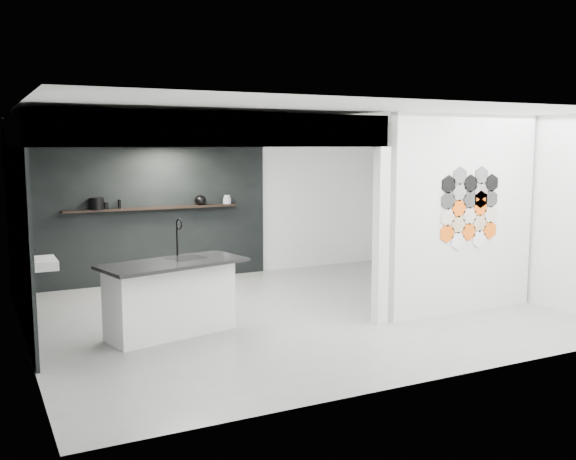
{
  "coord_description": "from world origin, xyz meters",
  "views": [
    {
      "loc": [
        -4.01,
        -7.93,
        2.37
      ],
      "look_at": [
        0.1,
        0.3,
        1.15
      ],
      "focal_mm": 40.0,
      "sensor_mm": 36.0,
      "label": 1
    }
  ],
  "objects_px": {
    "wall_basin": "(40,264)",
    "kitchen_island": "(171,297)",
    "glass_bowl": "(227,201)",
    "utensil_cup": "(106,206)",
    "stockpot": "(97,204)",
    "partition_panel": "(464,214)",
    "kettle": "(200,200)",
    "bottle_dark": "(119,204)",
    "glass_vase": "(227,199)"
  },
  "relations": [
    {
      "from": "wall_basin",
      "to": "utensil_cup",
      "type": "xyz_separation_m",
      "value": [
        1.24,
        2.07,
        0.53
      ]
    },
    {
      "from": "glass_bowl",
      "to": "kettle",
      "type": "bearing_deg",
      "value": 180.0
    },
    {
      "from": "wall_basin",
      "to": "kitchen_island",
      "type": "bearing_deg",
      "value": -36.54
    },
    {
      "from": "stockpot",
      "to": "wall_basin",
      "type": "bearing_deg",
      "value": -118.06
    },
    {
      "from": "kettle",
      "to": "stockpot",
      "type": "bearing_deg",
      "value": -158.21
    },
    {
      "from": "glass_bowl",
      "to": "bottle_dark",
      "type": "xyz_separation_m",
      "value": [
        -1.92,
        0.0,
        0.02
      ]
    },
    {
      "from": "kettle",
      "to": "bottle_dark",
      "type": "xyz_separation_m",
      "value": [
        -1.42,
        0.0,
        -0.01
      ]
    },
    {
      "from": "kitchen_island",
      "to": "bottle_dark",
      "type": "relative_size",
      "value": 12.99
    },
    {
      "from": "glass_bowl",
      "to": "kitchen_island",
      "type": "bearing_deg",
      "value": -122.25
    },
    {
      "from": "bottle_dark",
      "to": "utensil_cup",
      "type": "relative_size",
      "value": 1.29
    },
    {
      "from": "wall_basin",
      "to": "glass_bowl",
      "type": "relative_size",
      "value": 4.05
    },
    {
      "from": "kitchen_island",
      "to": "wall_basin",
      "type": "bearing_deg",
      "value": 130.12
    },
    {
      "from": "partition_panel",
      "to": "stockpot",
      "type": "bearing_deg",
      "value": 138.47
    },
    {
      "from": "stockpot",
      "to": "kettle",
      "type": "xyz_separation_m",
      "value": [
        1.79,
        0.0,
        -0.01
      ]
    },
    {
      "from": "wall_basin",
      "to": "kettle",
      "type": "relative_size",
      "value": 2.93
    },
    {
      "from": "utensil_cup",
      "to": "glass_bowl",
      "type": "bearing_deg",
      "value": 0.0
    },
    {
      "from": "wall_basin",
      "to": "kitchen_island",
      "type": "xyz_separation_m",
      "value": [
        1.42,
        -1.05,
        -0.37
      ]
    },
    {
      "from": "kitchen_island",
      "to": "glass_bowl",
      "type": "distance_m",
      "value": 3.79
    },
    {
      "from": "kitchen_island",
      "to": "glass_bowl",
      "type": "relative_size",
      "value": 12.93
    },
    {
      "from": "wall_basin",
      "to": "bottle_dark",
      "type": "xyz_separation_m",
      "value": [
        1.47,
        2.07,
        0.54
      ]
    },
    {
      "from": "stockpot",
      "to": "glass_bowl",
      "type": "distance_m",
      "value": 2.29
    },
    {
      "from": "stockpot",
      "to": "kettle",
      "type": "height_order",
      "value": "stockpot"
    },
    {
      "from": "stockpot",
      "to": "bottle_dark",
      "type": "xyz_separation_m",
      "value": [
        0.37,
        0.0,
        -0.02
      ]
    },
    {
      "from": "kettle",
      "to": "utensil_cup",
      "type": "relative_size",
      "value": 1.8
    },
    {
      "from": "kettle",
      "to": "partition_panel",
      "type": "bearing_deg",
      "value": -34.52
    },
    {
      "from": "wall_basin",
      "to": "kitchen_island",
      "type": "height_order",
      "value": "kitchen_island"
    },
    {
      "from": "kitchen_island",
      "to": "bottle_dark",
      "type": "height_order",
      "value": "bottle_dark"
    },
    {
      "from": "bottle_dark",
      "to": "utensil_cup",
      "type": "height_order",
      "value": "bottle_dark"
    },
    {
      "from": "kettle",
      "to": "utensil_cup",
      "type": "xyz_separation_m",
      "value": [
        -1.64,
        0.0,
        -0.03
      ]
    },
    {
      "from": "glass_bowl",
      "to": "glass_vase",
      "type": "relative_size",
      "value": 0.93
    },
    {
      "from": "partition_panel",
      "to": "kettle",
      "type": "distance_m",
      "value": 4.65
    },
    {
      "from": "stockpot",
      "to": "partition_panel",
      "type": "bearing_deg",
      "value": -41.53
    },
    {
      "from": "wall_basin",
      "to": "utensil_cup",
      "type": "bearing_deg",
      "value": 58.93
    },
    {
      "from": "wall_basin",
      "to": "utensil_cup",
      "type": "distance_m",
      "value": 2.47
    },
    {
      "from": "stockpot",
      "to": "utensil_cup",
      "type": "relative_size",
      "value": 2.05
    },
    {
      "from": "kitchen_island",
      "to": "partition_panel",
      "type": "bearing_deg",
      "value": -23.79
    },
    {
      "from": "glass_bowl",
      "to": "utensil_cup",
      "type": "distance_m",
      "value": 2.15
    },
    {
      "from": "partition_panel",
      "to": "kettle",
      "type": "bearing_deg",
      "value": 123.7
    },
    {
      "from": "kitchen_island",
      "to": "bottle_dark",
      "type": "bearing_deg",
      "value": 75.78
    },
    {
      "from": "partition_panel",
      "to": "wall_basin",
      "type": "relative_size",
      "value": 4.67
    },
    {
      "from": "kettle",
      "to": "kitchen_island",
      "type": "bearing_deg",
      "value": -93.38
    },
    {
      "from": "partition_panel",
      "to": "glass_bowl",
      "type": "relative_size",
      "value": 18.89
    },
    {
      "from": "utensil_cup",
      "to": "partition_panel",
      "type": "bearing_deg",
      "value": -42.48
    },
    {
      "from": "partition_panel",
      "to": "glass_vase",
      "type": "distance_m",
      "value": 4.39
    },
    {
      "from": "partition_panel",
      "to": "utensil_cup",
      "type": "xyz_separation_m",
      "value": [
        -4.22,
        3.87,
        -0.02
      ]
    },
    {
      "from": "kitchen_island",
      "to": "stockpot",
      "type": "bearing_deg",
      "value": 82.54
    },
    {
      "from": "kitchen_island",
      "to": "utensil_cup",
      "type": "xyz_separation_m",
      "value": [
        -0.18,
        3.12,
        0.89
      ]
    },
    {
      "from": "partition_panel",
      "to": "utensil_cup",
      "type": "distance_m",
      "value": 5.72
    },
    {
      "from": "kettle",
      "to": "utensil_cup",
      "type": "height_order",
      "value": "kettle"
    },
    {
      "from": "wall_basin",
      "to": "utensil_cup",
      "type": "height_order",
      "value": "utensil_cup"
    }
  ]
}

